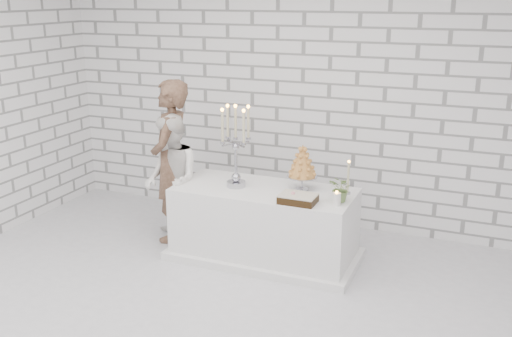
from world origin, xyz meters
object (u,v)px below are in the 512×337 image
(groom, at_px, (171,161))
(croquembouche, at_px, (302,167))
(bride, at_px, (172,180))
(candelabra, at_px, (236,146))
(cake_table, at_px, (264,224))

(groom, bearing_deg, croquembouche, 77.29)
(groom, relative_size, bride, 1.24)
(bride, bearing_deg, croquembouche, 50.09)
(candelabra, bearing_deg, groom, 170.00)
(cake_table, distance_m, groom, 1.24)
(candelabra, bearing_deg, bride, 177.33)
(groom, distance_m, bride, 0.21)
(bride, xyz_separation_m, croquembouche, (1.42, 0.11, 0.27))
(cake_table, height_order, groom, groom)
(groom, relative_size, croquembouche, 3.80)
(cake_table, height_order, croquembouche, croquembouche)
(cake_table, relative_size, croquembouche, 3.87)
(bride, xyz_separation_m, candelabra, (0.77, -0.04, 0.46))
(cake_table, bearing_deg, candelabra, -172.64)
(cake_table, distance_m, bride, 1.12)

